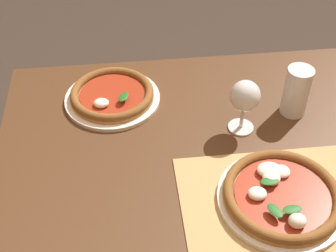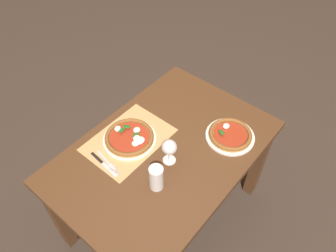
{
  "view_description": "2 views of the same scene",
  "coord_description": "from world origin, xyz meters",
  "views": [
    {
      "loc": [
        -0.27,
        -0.85,
        1.61
      ],
      "look_at": [
        -0.17,
        0.01,
        0.82
      ],
      "focal_mm": 50.0,
      "sensor_mm": 36.0,
      "label": 1
    },
    {
      "loc": [
        0.84,
        0.73,
        2.16
      ],
      "look_at": [
        -0.08,
        -0.04,
        0.83
      ],
      "focal_mm": 35.0,
      "sensor_mm": 36.0,
      "label": 2
    }
  ],
  "objects": [
    {
      "name": "dining_table",
      "position": [
        0.0,
        0.0,
        0.63
      ],
      "size": [
        1.23,
        0.84,
        0.74
      ],
      "color": "#4C301C",
      "rests_on": "ground"
    },
    {
      "name": "paper_placemat",
      "position": [
        0.07,
        -0.2,
        0.74
      ],
      "size": [
        0.47,
        0.34,
        0.0
      ],
      "primitive_type": "cube",
      "color": "tan",
      "rests_on": "dining_table"
    },
    {
      "name": "pizza_near",
      "position": [
        0.07,
        -0.19,
        0.76
      ],
      "size": [
        0.3,
        0.3,
        0.05
      ],
      "color": "silver",
      "rests_on": "paper_placemat"
    },
    {
      "name": "pizza_far",
      "position": [
        -0.31,
        0.23,
        0.76
      ],
      "size": [
        0.28,
        0.28,
        0.04
      ],
      "color": "silver",
      "rests_on": "dining_table"
    },
    {
      "name": "wine_glass",
      "position": [
        0.04,
        0.07,
        0.85
      ],
      "size": [
        0.08,
        0.08,
        0.16
      ],
      "color": "silver",
      "rests_on": "dining_table"
    },
    {
      "name": "pint_glass",
      "position": [
        0.2,
        0.12,
        0.81
      ],
      "size": [
        0.07,
        0.07,
        0.15
      ],
      "color": "silver",
      "rests_on": "dining_table"
    }
  ]
}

